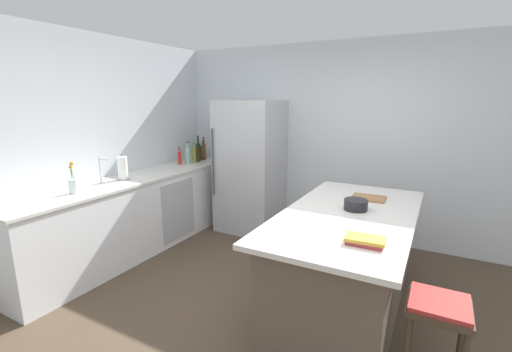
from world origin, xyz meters
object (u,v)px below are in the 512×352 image
object	(u,v)px
refrigerator	(250,167)
syrup_bottle	(197,156)
bar_stool	(438,319)
whiskey_bottle	(203,152)
olive_oil_bottle	(194,155)
vinegar_bottle	(204,150)
cookbook_stack	(365,241)
cutting_board	(369,198)
sink_faucet	(101,170)
kitchen_island	(346,262)
wine_bottle	(198,151)
flower_vase	(73,184)
paper_towel_roll	(123,169)
gin_bottle	(188,155)
mixing_bowl	(356,205)
hot_sauce_bottle	(180,158)

from	to	relation	value
refrigerator	syrup_bottle	distance (m)	0.87
bar_stool	whiskey_bottle	world-z (taller)	whiskey_bottle
whiskey_bottle	olive_oil_bottle	world-z (taller)	olive_oil_bottle
vinegar_bottle	cookbook_stack	world-z (taller)	vinegar_bottle
whiskey_bottle	cutting_board	distance (m)	2.84
sink_faucet	cookbook_stack	bearing A→B (deg)	-4.75
syrup_bottle	olive_oil_bottle	world-z (taller)	olive_oil_bottle
kitchen_island	olive_oil_bottle	size ratio (longest dim) A/B	6.79
sink_faucet	wine_bottle	size ratio (longest dim) A/B	0.78
vinegar_bottle	flower_vase	bearing A→B (deg)	-87.54
refrigerator	cookbook_stack	size ratio (longest dim) A/B	6.99
refrigerator	sink_faucet	distance (m)	1.97
kitchen_island	cookbook_stack	distance (m)	0.81
paper_towel_roll	gin_bottle	bearing A→B (deg)	89.54
paper_towel_roll	cookbook_stack	bearing A→B (deg)	-9.97
kitchen_island	mixing_bowl	world-z (taller)	mixing_bowl
kitchen_island	paper_towel_roll	bearing A→B (deg)	-177.98
wine_bottle	cutting_board	world-z (taller)	wine_bottle
refrigerator	olive_oil_bottle	size ratio (longest dim) A/B	6.14
whiskey_bottle	syrup_bottle	size ratio (longest dim) A/B	1.21
gin_bottle	mixing_bowl	world-z (taller)	gin_bottle
sink_faucet	syrup_bottle	world-z (taller)	sink_faucet
syrup_bottle	hot_sauce_bottle	world-z (taller)	hot_sauce_bottle
cookbook_stack	mixing_bowl	size ratio (longest dim) A/B	1.30
vinegar_bottle	gin_bottle	xyz separation A→B (m)	(0.06, -0.47, -0.00)
hot_sauce_bottle	mixing_bowl	bearing A→B (deg)	-17.62
wine_bottle	cookbook_stack	size ratio (longest dim) A/B	1.45
vinegar_bottle	cutting_board	bearing A→B (deg)	-20.56
wine_bottle	cutting_board	distance (m)	2.82
hot_sauce_bottle	syrup_bottle	bearing A→B (deg)	72.05
bar_stool	wine_bottle	distance (m)	3.92
wine_bottle	olive_oil_bottle	distance (m)	0.20
flower_vase	vinegar_bottle	xyz separation A→B (m)	(-0.10, 2.29, 0.04)
vinegar_bottle	refrigerator	bearing A→B (deg)	-10.05
kitchen_island	cookbook_stack	world-z (taller)	cookbook_stack
bar_stool	sink_faucet	bearing A→B (deg)	175.26
olive_oil_bottle	gin_bottle	bearing A→B (deg)	-121.00
olive_oil_bottle	hot_sauce_bottle	distance (m)	0.22
paper_towel_roll	gin_bottle	world-z (taller)	gin_bottle
cutting_board	wine_bottle	bearing A→B (deg)	162.87
wine_bottle	gin_bottle	size ratio (longest dim) A/B	1.20
bar_stool	gin_bottle	bearing A→B (deg)	152.86
vinegar_bottle	syrup_bottle	xyz separation A→B (m)	(0.08, -0.29, -0.04)
wine_bottle	cutting_board	bearing A→B (deg)	-17.13
paper_towel_roll	wine_bottle	size ratio (longest dim) A/B	0.82
paper_towel_roll	hot_sauce_bottle	bearing A→B (deg)	92.99
vinegar_bottle	cutting_board	xyz separation A→B (m)	(2.73, -1.03, -0.14)
refrigerator	paper_towel_roll	bearing A→B (deg)	-121.28
bar_stool	whiskey_bottle	size ratio (longest dim) A/B	2.24
kitchen_island	sink_faucet	size ratio (longest dim) A/B	6.81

